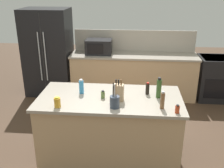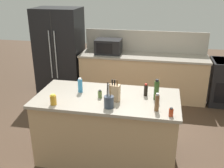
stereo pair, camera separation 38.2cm
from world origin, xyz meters
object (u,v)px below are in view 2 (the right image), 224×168
object	(u,v)px
utensil_crock	(109,101)
dish_soap_bottle	(80,86)
honey_jar	(53,100)
soy_sauce_bottle	(146,90)
knife_block	(115,93)
spice_jar_oregano	(100,94)
spice_jar_paprika	(171,112)
refrigerator	(60,51)
microwave	(108,46)
olive_oil_bottle	(156,90)
pepper_grinder	(157,103)

from	to	relation	value
utensil_crock	dish_soap_bottle	size ratio (longest dim) A/B	1.54
honey_jar	soy_sauce_bottle	distance (m)	1.23
knife_block	spice_jar_oregano	xyz separation A→B (m)	(-0.21, 0.05, -0.06)
spice_jar_paprika	knife_block	bearing A→B (deg)	158.27
refrigerator	microwave	bearing A→B (deg)	-2.62
spice_jar_paprika	soy_sauce_bottle	size ratio (longest dim) A/B	0.61
knife_block	olive_oil_bottle	size ratio (longest dim) A/B	1.03
dish_soap_bottle	spice_jar_oregano	distance (m)	0.34
utensil_crock	spice_jar_paprika	world-z (taller)	utensil_crock
olive_oil_bottle	spice_jar_paprika	world-z (taller)	olive_oil_bottle
pepper_grinder	microwave	bearing A→B (deg)	114.26
microwave	dish_soap_bottle	world-z (taller)	microwave
microwave	utensil_crock	world-z (taller)	utensil_crock
dish_soap_bottle	knife_block	bearing A→B (deg)	-19.38
microwave	pepper_grinder	size ratio (longest dim) A/B	2.39
refrigerator	knife_block	world-z (taller)	refrigerator
honey_jar	spice_jar_paprika	size ratio (longest dim) A/B	1.32
refrigerator	honey_jar	distance (m)	2.78
knife_block	soy_sauce_bottle	distance (m)	0.45
knife_block	soy_sauce_bottle	xyz separation A→B (m)	(0.38, 0.24, -0.03)
spice_jar_oregano	microwave	bearing A→B (deg)	99.08
knife_block	honey_jar	world-z (taller)	knife_block
olive_oil_bottle	spice_jar_oregano	size ratio (longest dim) A/B	2.62
utensil_crock	spice_jar_oregano	bearing A→B (deg)	123.98
olive_oil_bottle	pepper_grinder	distance (m)	0.32
dish_soap_bottle	spice_jar_oregano	world-z (taller)	dish_soap_bottle
utensil_crock	spice_jar_paprika	bearing A→B (deg)	-5.89
knife_block	pepper_grinder	xyz separation A→B (m)	(0.55, -0.18, -0.01)
utensil_crock	refrigerator	bearing A→B (deg)	123.04
honey_jar	spice_jar_oregano	bearing A→B (deg)	31.02
refrigerator	pepper_grinder	xyz separation A→B (m)	(2.24, -2.52, 0.11)
spice_jar_paprika	spice_jar_oregano	distance (m)	0.98
microwave	spice_jar_oregano	xyz separation A→B (m)	(0.36, -2.24, -0.10)
utensil_crock	olive_oil_bottle	world-z (taller)	utensil_crock
refrigerator	soy_sauce_bottle	distance (m)	2.96
microwave	honey_jar	distance (m)	2.56
dish_soap_bottle	pepper_grinder	world-z (taller)	pepper_grinder
knife_block	soy_sauce_bottle	bearing A→B (deg)	37.48
spice_jar_paprika	microwave	bearing A→B (deg)	116.45
knife_block	pepper_grinder	bearing A→B (deg)	-12.62
dish_soap_bottle	spice_jar_oregano	xyz separation A→B (m)	(0.31, -0.13, -0.05)
soy_sauce_bottle	spice_jar_oregano	bearing A→B (deg)	-162.81
microwave	olive_oil_bottle	distance (m)	2.41
microwave	dish_soap_bottle	distance (m)	2.11
utensil_crock	soy_sauce_bottle	world-z (taller)	utensil_crock
knife_block	spice_jar_paprika	bearing A→B (deg)	-16.13
knife_block	spice_jar_oregano	distance (m)	0.23
olive_oil_bottle	soy_sauce_bottle	bearing A→B (deg)	145.66
olive_oil_bottle	spice_jar_oregano	world-z (taller)	olive_oil_bottle
dish_soap_bottle	soy_sauce_bottle	world-z (taller)	dish_soap_bottle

